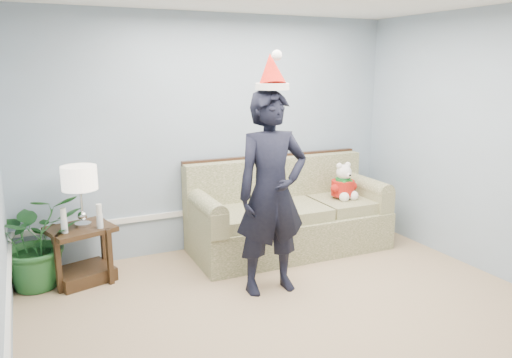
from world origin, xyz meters
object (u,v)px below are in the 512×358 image
object	(u,v)px
table_lamp	(80,180)
teddy_bear	(343,186)
sofa	(287,217)
side_table	(83,260)
man	(272,193)
houseplant	(36,240)

from	to	relation	value
table_lamp	teddy_bear	xyz separation A→B (m)	(2.95, -0.21, -0.31)
sofa	side_table	distance (m)	2.31
table_lamp	man	distance (m)	1.88
houseplant	man	size ratio (longest dim) A/B	0.49
houseplant	teddy_bear	size ratio (longest dim) A/B	2.11
side_table	teddy_bear	size ratio (longest dim) A/B	1.57
table_lamp	side_table	bearing A→B (deg)	-146.10
table_lamp	sofa	bearing A→B (deg)	-1.86
sofa	side_table	xyz separation A→B (m)	(-2.30, 0.05, -0.16)
houseplant	teddy_bear	distance (m)	3.41
man	teddy_bear	size ratio (longest dim) A/B	4.28
side_table	teddy_bear	bearing A→B (deg)	-3.66
side_table	man	xyz separation A→B (m)	(1.62, -0.98, 0.74)
houseplant	sofa	bearing A→B (deg)	-2.44
sofa	side_table	bearing A→B (deg)	179.95
table_lamp	houseplant	world-z (taller)	table_lamp
houseplant	man	xyz separation A→B (m)	(2.02, -1.04, 0.49)
side_table	houseplant	xyz separation A→B (m)	(-0.40, 0.06, 0.25)
table_lamp	teddy_bear	world-z (taller)	table_lamp
sofa	table_lamp	bearing A→B (deg)	179.38
houseplant	side_table	bearing A→B (deg)	-8.96
sofa	man	xyz separation A→B (m)	(-0.68, -0.92, 0.58)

